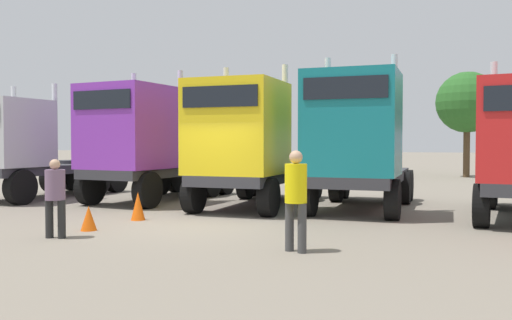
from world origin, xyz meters
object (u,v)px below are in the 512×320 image
semi_truck_silver (23,148)px  traffic_cone_near (89,218)px  semi_truck_yellow (246,144)px  visitor_with_camera (55,193)px  visitor_in_hivis (296,193)px  semi_truck_teal (356,142)px  traffic_cone_mid (138,206)px  semi_truck_purple (141,142)px

semi_truck_silver → traffic_cone_near: 7.90m
semi_truck_silver → semi_truck_yellow: semi_truck_yellow is taller
visitor_with_camera → semi_truck_yellow: bearing=152.6°
visitor_in_hivis → visitor_with_camera: size_ratio=1.12×
semi_truck_teal → visitor_with_camera: (-5.26, -6.01, -1.03)m
semi_truck_yellow → semi_truck_teal: 3.17m
traffic_cone_near → visitor_with_camera: bearing=-92.7°
traffic_cone_near → traffic_cone_mid: bearing=84.1°
visitor_in_hivis → traffic_cone_mid: bearing=-96.6°
semi_truck_purple → traffic_cone_near: (1.79, -5.28, -1.71)m
semi_truck_purple → traffic_cone_near: semi_truck_purple is taller
semi_truck_silver → traffic_cone_near: (6.10, -4.79, -1.49)m
semi_truck_teal → visitor_in_hivis: semi_truck_teal is taller
semi_truck_purple → visitor_with_camera: size_ratio=3.90×
traffic_cone_near → semi_truck_teal: bearing=43.6°
semi_truck_teal → traffic_cone_mid: size_ratio=8.69×
semi_truck_purple → traffic_cone_mid: bearing=35.7°
traffic_cone_near → traffic_cone_mid: traffic_cone_mid is taller
semi_truck_yellow → semi_truck_teal: size_ratio=1.04×
traffic_cone_mid → semi_truck_teal: bearing=32.3°
visitor_in_hivis → semi_truck_purple: bearing=-110.2°
semi_truck_yellow → traffic_cone_near: semi_truck_yellow is taller
visitor_in_hivis → traffic_cone_mid: (-4.81, 2.60, -0.71)m
semi_truck_teal → traffic_cone_near: size_ratio=11.20×
semi_truck_silver → visitor_in_hivis: bearing=67.9°
semi_truck_yellow → semi_truck_silver: bearing=-90.0°
semi_truck_teal → traffic_cone_mid: bearing=-56.8°
semi_truck_silver → traffic_cone_mid: size_ratio=8.73×
visitor_with_camera → traffic_cone_near: size_ratio=2.94×
semi_truck_yellow → traffic_cone_mid: semi_truck_yellow is taller
semi_truck_yellow → visitor_with_camera: size_ratio=3.96×
visitor_in_hivis → traffic_cone_near: size_ratio=3.30×
visitor_in_hivis → visitor_with_camera: 5.05m
visitor_with_camera → traffic_cone_mid: bearing=168.2°
semi_truck_silver → traffic_cone_mid: (6.28, -3.01, -1.41)m
visitor_in_hivis → visitor_with_camera: bearing=-65.7°
semi_truck_silver → semi_truck_teal: 11.31m
semi_truck_purple → semi_truck_teal: bearing=93.7°
semi_truck_yellow → visitor_with_camera: (-2.10, -5.70, -0.99)m
semi_truck_purple → visitor_with_camera: (1.74, -6.32, -1.05)m
semi_truck_silver → semi_truck_purple: 4.34m
visitor_with_camera → traffic_cone_mid: (0.23, 2.83, -0.58)m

